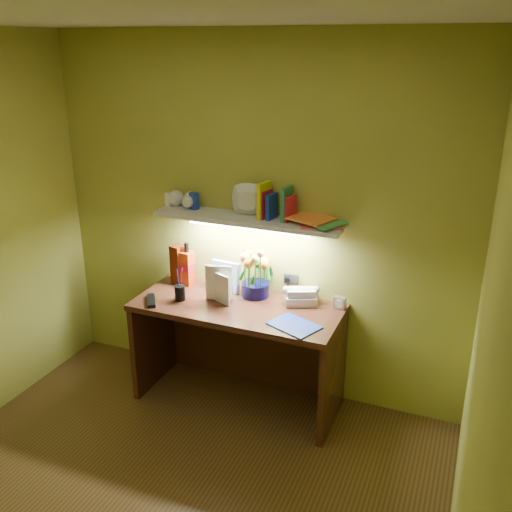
{
  "coord_description": "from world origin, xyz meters",
  "views": [
    {
      "loc": [
        1.43,
        -1.96,
        2.41
      ],
      "look_at": [
        0.07,
        1.35,
        1.06
      ],
      "focal_mm": 40.0,
      "sensor_mm": 36.0,
      "label": 1
    }
  ],
  "objects": [
    {
      "name": "desk_clock",
      "position": [
        0.65,
        1.41,
        0.79
      ],
      "size": [
        0.09,
        0.05,
        0.08
      ],
      "primitive_type": "cube",
      "rotation": [
        0.0,
        0.0,
        -0.14
      ],
      "color": "#ABACB0",
      "rests_on": "desk"
    },
    {
      "name": "desk_book_a",
      "position": [
        -0.24,
        1.21,
        0.88
      ],
      "size": [
        0.19,
        0.06,
        0.25
      ],
      "primitive_type": "imported",
      "rotation": [
        0.0,
        0.0,
        0.21
      ],
      "color": "white",
      "rests_on": "desk"
    },
    {
      "name": "blue_folder",
      "position": [
        0.45,
        1.06,
        0.75
      ],
      "size": [
        0.35,
        0.31,
        0.01
      ],
      "primitive_type": "cube",
      "rotation": [
        0.0,
        0.0,
        -0.4
      ],
      "color": "#1B38BA",
      "rests_on": "desk"
    },
    {
      "name": "desk",
      "position": [
        0.0,
        1.2,
        0.38
      ],
      "size": [
        1.4,
        0.6,
        0.75
      ],
      "primitive_type": "cube",
      "color": "black",
      "rests_on": "ground"
    },
    {
      "name": "whisky_box",
      "position": [
        -0.56,
        1.4,
        0.89
      ],
      "size": [
        0.11,
        0.11,
        0.28
      ],
      "primitive_type": "cube",
      "rotation": [
        0.0,
        0.0,
        -0.32
      ],
      "color": "#5A1906",
      "rests_on": "desk"
    },
    {
      "name": "desk_book_b",
      "position": [
        -0.18,
        1.22,
        0.86
      ],
      "size": [
        0.15,
        0.08,
        0.21
      ],
      "primitive_type": "imported",
      "rotation": [
        0.0,
        0.0,
        -0.45
      ],
      "color": "silver",
      "rests_on": "desk"
    },
    {
      "name": "art_card",
      "position": [
        -0.17,
        1.38,
        0.86
      ],
      "size": [
        0.22,
        0.06,
        0.22
      ],
      "primitive_type": null,
      "rotation": [
        0.0,
        0.0,
        -0.09
      ],
      "color": "white",
      "rests_on": "desk"
    },
    {
      "name": "tv_remote",
      "position": [
        -0.56,
        1.02,
        0.76
      ],
      "size": [
        0.16,
        0.19,
        0.02
      ],
      "primitive_type": "cube",
      "rotation": [
        0.0,
        0.0,
        0.6
      ],
      "color": "black",
      "rests_on": "desk"
    },
    {
      "name": "pen_cup",
      "position": [
        -0.39,
        1.12,
        0.84
      ],
      "size": [
        0.08,
        0.08,
        0.18
      ],
      "primitive_type": "cylinder",
      "rotation": [
        0.0,
        0.0,
        -0.05
      ],
      "color": "black",
      "rests_on": "desk"
    },
    {
      "name": "telephone",
      "position": [
        0.39,
        1.39,
        0.81
      ],
      "size": [
        0.25,
        0.23,
        0.13
      ],
      "primitive_type": null,
      "rotation": [
        0.0,
        0.0,
        0.4
      ],
      "color": "#F6E6CF",
      "rests_on": "desk"
    },
    {
      "name": "flower_bouquet",
      "position": [
        0.06,
        1.38,
        0.92
      ],
      "size": [
        0.23,
        0.23,
        0.34
      ],
      "primitive_type": null,
      "rotation": [
        0.0,
        0.0,
        0.07
      ],
      "color": "#070731",
      "rests_on": "desk"
    },
    {
      "name": "whisky_bottle",
      "position": [
        -0.47,
        1.38,
        0.91
      ],
      "size": [
        0.1,
        0.1,
        0.32
      ],
      "primitive_type": null,
      "rotation": [
        0.0,
        0.0,
        -0.17
      ],
      "color": "#B53611",
      "rests_on": "desk"
    },
    {
      "name": "wall_shelf",
      "position": [
        0.01,
        1.38,
        1.34
      ],
      "size": [
        1.32,
        0.34,
        0.27
      ],
      "color": "silver",
      "rests_on": "ground"
    }
  ]
}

